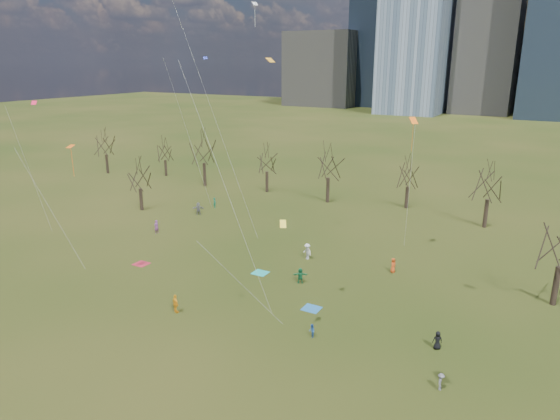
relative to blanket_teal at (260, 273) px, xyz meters
The scene contains 17 objects.
ground 10.83m from the blanket_teal, 80.92° to the right, with size 500.00×500.00×0.00m, color black.
downtown_skyline 203.72m from the blanket_teal, 90.21° to the left, with size 212.50×78.00×118.00m.
bare_tree_row 27.27m from the blanket_teal, 86.50° to the left, with size 113.04×29.80×9.50m.
blanket_teal is the anchor object (origin of this frame).
blanket_navy 9.53m from the blanket_teal, 28.60° to the right, with size 1.60×1.50×0.03m, color #2365A5.
blanket_crimson 13.72m from the blanket_teal, 160.92° to the right, with size 1.60×1.50×0.03m, color #AE2234.
person_3 23.92m from the blanket_teal, 26.84° to the right, with size 0.82×0.47×1.27m, color slate.
person_4 11.50m from the blanket_teal, 100.18° to the right, with size 1.04×0.43×1.78m, color #FDAE1C.
person_5 4.97m from the blanket_teal, ahead, with size 1.52×0.48×1.64m, color #176B3B.
person_6 20.77m from the blanket_teal, 15.96° to the right, with size 0.75×0.49×1.53m, color black.
person_7 19.26m from the blanket_teal, 167.16° to the left, with size 0.66×0.44×1.82m, color #914992.
person_8 13.86m from the blanket_teal, 40.46° to the right, with size 0.56×0.44×1.16m, color #275AAB.
person_9 6.66m from the blanket_teal, 66.52° to the left, with size 1.21×0.70×1.88m, color silver.
person_11 23.65m from the blanket_teal, 144.51° to the left, with size 1.71×0.54×1.84m, color slate.
person_12 14.35m from the blanket_teal, 30.27° to the left, with size 0.79×0.52×1.62m, color #D84B18.
person_13 26.27m from the blanket_teal, 137.25° to the left, with size 0.58×0.38×1.60m, color #1C805B.
kites_airborne 15.86m from the blanket_teal, ahead, with size 63.01×43.23×34.63m.
Camera 1 is at (24.50, -31.37, 21.90)m, focal length 32.00 mm.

